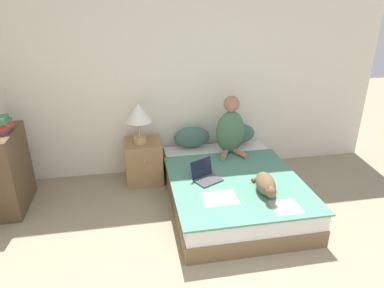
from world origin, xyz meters
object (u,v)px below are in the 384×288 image
at_px(pillow_near, 192,137).
at_px(nightstand, 144,161).
at_px(pillow_far, 237,134).
at_px(book_stack_top, 1,124).
at_px(bed, 231,188).
at_px(bookshelf, 12,170).
at_px(laptop_open, 206,176).
at_px(table_lamp, 138,115).
at_px(cat_tabby, 266,184).
at_px(person_sitting, 231,129).

distance_m(pillow_near, nightstand, 0.72).
distance_m(pillow_far, nightstand, 1.33).
bearing_deg(pillow_far, book_stack_top, -170.61).
relative_size(bed, bookshelf, 2.06).
xyz_separation_m(laptop_open, book_stack_top, (-2.15, 0.46, 0.59)).
xyz_separation_m(nightstand, table_lamp, (-0.03, -0.03, 0.66)).
bearing_deg(pillow_far, laptop_open, -125.16).
distance_m(bookshelf, book_stack_top, 0.56).
bearing_deg(cat_tabby, table_lamp, -125.54).
xyz_separation_m(cat_tabby, table_lamp, (-1.24, 1.17, 0.45)).
relative_size(pillow_near, laptop_open, 1.35).
bearing_deg(bed, laptop_open, -166.93).
distance_m(pillow_far, book_stack_top, 2.88).
relative_size(bed, pillow_near, 3.92).
bearing_deg(table_lamp, person_sitting, -6.07).
relative_size(cat_tabby, book_stack_top, 2.64).
relative_size(pillow_far, person_sitting, 0.65).
height_order(pillow_far, table_lamp, table_lamp).
bearing_deg(nightstand, laptop_open, -51.39).
distance_m(pillow_far, laptop_open, 1.14).
xyz_separation_m(pillow_far, cat_tabby, (-0.10, -1.31, -0.05)).
distance_m(table_lamp, book_stack_top, 1.50).
distance_m(pillow_far, person_sitting, 0.37).
bearing_deg(person_sitting, cat_tabby, -85.39).
distance_m(cat_tabby, nightstand, 1.71).
relative_size(table_lamp, book_stack_top, 2.40).
bearing_deg(pillow_far, pillow_near, 180.00).
bearing_deg(cat_tabby, pillow_far, -176.43).
height_order(bed, person_sitting, person_sitting).
distance_m(laptop_open, table_lamp, 1.16).
bearing_deg(bed, nightstand, 143.04).
xyz_separation_m(pillow_near, laptop_open, (-0.01, -0.92, -0.10)).
xyz_separation_m(bed, book_stack_top, (-2.48, 0.39, 0.84)).
bearing_deg(bookshelf, book_stack_top, 26.42).
bearing_deg(bed, pillow_far, 69.34).
relative_size(laptop_open, nightstand, 0.65).
height_order(bed, laptop_open, laptop_open).
distance_m(bed, pillow_far, 0.97).
height_order(table_lamp, book_stack_top, book_stack_top).
distance_m(bed, nightstand, 1.24).
relative_size(bed, nightstand, 3.46).
bearing_deg(pillow_far, bookshelf, -170.60).
bearing_deg(cat_tabby, pillow_near, -149.62).
distance_m(bed, book_stack_top, 2.64).
height_order(laptop_open, table_lamp, table_lamp).
xyz_separation_m(nightstand, bookshelf, (-1.50, -0.36, 0.19)).
relative_size(bookshelf, book_stack_top, 4.33).
bearing_deg(pillow_near, nightstand, -170.88).
bearing_deg(book_stack_top, table_lamp, 12.63).
xyz_separation_m(bed, pillow_near, (-0.32, 0.85, 0.34)).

